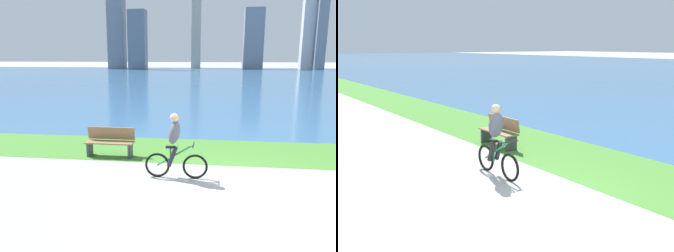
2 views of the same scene
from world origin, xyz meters
The scene contains 6 objects.
ground_plane centered at (0.00, 0.00, 0.00)m, with size 300.00×300.00×0.00m, color #9E9E99.
grass_strip_bayside centered at (0.00, 3.16, 0.00)m, with size 120.00×2.94×0.01m, color #478433.
bay_water_surface centered at (0.00, 41.80, 0.00)m, with size 300.00×74.34×0.00m, color #386693.
cyclist_lead centered at (-1.46, 0.56, 0.84)m, with size 1.62×0.52×1.68m.
bench_near_path centered at (-3.67, 2.20, 0.45)m, with size 1.50×0.47×0.90m.
city_skyline_far_shore centered at (-1.40, 70.61, 9.41)m, with size 47.76×10.83×23.66m.
Camera 1 is at (-0.56, -7.53, 3.09)m, focal length 35.66 mm.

